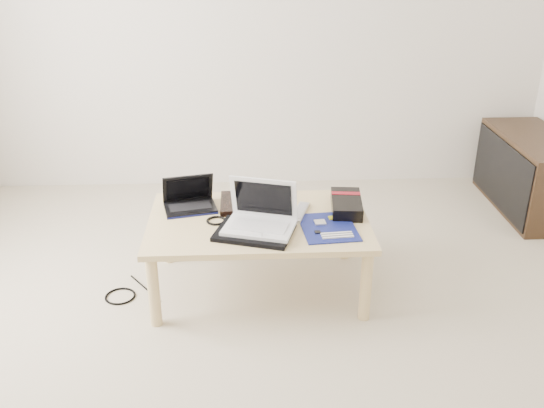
{
  "coord_description": "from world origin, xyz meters",
  "views": [
    {
      "loc": [
        -0.11,
        -2.17,
        1.74
      ],
      "look_at": [
        0.02,
        0.55,
        0.48
      ],
      "focal_mm": 40.0,
      "sensor_mm": 36.0,
      "label": 1
    }
  ],
  "objects_px": {
    "gpu_box": "(346,204)",
    "coffee_table": "(258,228)",
    "netbook": "(190,201)",
    "white_laptop": "(261,217)",
    "media_cabinet": "(530,174)"
  },
  "relations": [
    {
      "from": "media_cabinet",
      "to": "gpu_box",
      "type": "height_order",
      "value": "media_cabinet"
    },
    {
      "from": "media_cabinet",
      "to": "gpu_box",
      "type": "xyz_separation_m",
      "value": [
        -1.36,
        -0.81,
        0.18
      ]
    },
    {
      "from": "coffee_table",
      "to": "gpu_box",
      "type": "distance_m",
      "value": 0.47
    },
    {
      "from": "white_laptop",
      "to": "media_cabinet",
      "type": "bearing_deg",
      "value": 29.33
    },
    {
      "from": "coffee_table",
      "to": "media_cabinet",
      "type": "height_order",
      "value": "media_cabinet"
    },
    {
      "from": "white_laptop",
      "to": "gpu_box",
      "type": "distance_m",
      "value": 0.49
    },
    {
      "from": "coffee_table",
      "to": "media_cabinet",
      "type": "bearing_deg",
      "value": 26.36
    },
    {
      "from": "netbook",
      "to": "white_laptop",
      "type": "height_order",
      "value": "white_laptop"
    },
    {
      "from": "gpu_box",
      "to": "coffee_table",
      "type": "bearing_deg",
      "value": -168.95
    },
    {
      "from": "media_cabinet",
      "to": "white_laptop",
      "type": "bearing_deg",
      "value": -150.67
    },
    {
      "from": "coffee_table",
      "to": "netbook",
      "type": "xyz_separation_m",
      "value": [
        -0.35,
        0.15,
        0.09
      ]
    },
    {
      "from": "media_cabinet",
      "to": "netbook",
      "type": "xyz_separation_m",
      "value": [
        -2.17,
        -0.75,
        0.19
      ]
    },
    {
      "from": "media_cabinet",
      "to": "netbook",
      "type": "relative_size",
      "value": 3.06
    },
    {
      "from": "coffee_table",
      "to": "netbook",
      "type": "height_order",
      "value": "netbook"
    },
    {
      "from": "white_laptop",
      "to": "gpu_box",
      "type": "height_order",
      "value": "white_laptop"
    }
  ]
}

